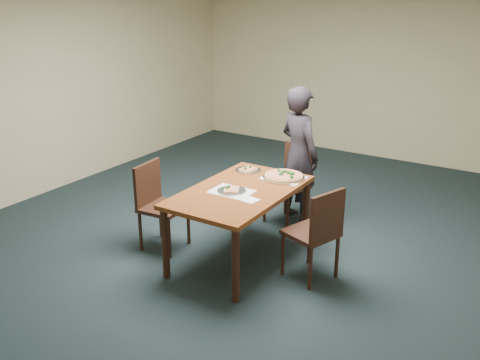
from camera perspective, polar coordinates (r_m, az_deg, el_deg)
The scene contains 13 objects.
ground at distance 5.72m, azimuth -1.06°, elevation -7.20°, with size 8.00×8.00×0.00m, color black.
room_shell at distance 5.17m, azimuth -1.18°, elevation 10.23°, with size 8.00×8.00×8.00m.
dining_table at distance 5.23m, azimuth 0.00°, elevation -1.98°, with size 0.90×1.50×0.75m.
chair_far at distance 6.21m, azimuth 5.53°, elevation 0.11°, with size 0.51×0.51×0.91m.
chair_left at distance 5.62m, azimuth -8.83°, elevation -2.18°, with size 0.45×0.45×0.91m.
chair_right at distance 4.97m, azimuth 8.25°, elevation -5.24°, with size 0.53×0.53×0.91m.
diner at distance 6.18m, azimuth 6.32°, elevation 2.70°, with size 0.58×0.38×1.59m, color black.
placemat_main at distance 5.54m, azimuth 4.68°, elevation 0.24°, with size 0.42×0.32×0.00m, color white.
placemat_near at distance 5.15m, azimuth -0.91°, elevation -1.23°, with size 0.40×0.30×0.00m, color white.
pizza_pan at distance 5.53m, azimuth 4.71°, elevation 0.45°, with size 0.44×0.44×0.07m.
slice_plate_near at distance 5.15m, azimuth -0.93°, elevation -1.09°, with size 0.28×0.28×0.06m.
slice_plate_far at distance 5.73m, azimuth 0.88°, elevation 1.11°, with size 0.28×0.28×0.06m.
napkin at distance 4.94m, azimuth 1.11°, elevation -2.16°, with size 0.14×0.14×0.01m, color white.
Camera 1 is at (2.81, -4.25, 2.61)m, focal length 40.00 mm.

